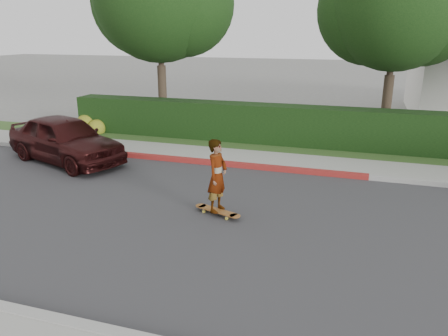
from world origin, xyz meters
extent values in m
plane|color=slate|center=(0.00, 0.00, 0.00)|extent=(120.00, 120.00, 0.00)
cube|color=#2D2D30|center=(0.00, 0.00, 0.01)|extent=(60.00, 8.00, 0.01)
cube|color=#9E9E99|center=(0.00, 4.10, 0.07)|extent=(60.00, 0.20, 0.15)
cube|color=maroon|center=(-5.00, 4.10, 0.08)|extent=(12.00, 0.21, 0.15)
cube|color=gray|center=(0.00, 5.00, 0.06)|extent=(60.00, 1.60, 0.12)
cube|color=#2D4C1E|center=(0.00, 6.60, 0.05)|extent=(60.00, 1.60, 0.10)
cube|color=black|center=(-3.00, 7.20, 0.75)|extent=(15.00, 1.00, 1.50)
sphere|color=#2D4C19|center=(-10.20, 6.80, 0.35)|extent=(0.90, 0.90, 0.90)
sphere|color=#2D4C19|center=(-9.60, 6.60, 0.30)|extent=(0.70, 0.70, 0.70)
cylinder|color=#33261C|center=(-7.50, 8.50, 1.35)|extent=(0.36, 0.36, 2.70)
cylinder|color=#33261C|center=(-7.50, 8.50, 3.38)|extent=(0.24, 0.24, 2.25)
sphere|color=black|center=(-8.30, 8.90, 5.20)|extent=(4.42, 4.42, 4.42)
sphere|color=black|center=(-6.60, 8.80, 5.10)|extent=(4.16, 4.16, 4.16)
cylinder|color=#33261C|center=(1.50, 9.00, 1.26)|extent=(0.36, 0.36, 2.52)
cylinder|color=#33261C|center=(1.50, 9.00, 3.15)|extent=(0.24, 0.24, 2.10)
sphere|color=black|center=(1.50, 9.00, 5.04)|extent=(4.80, 4.80, 4.80)
sphere|color=black|center=(0.70, 9.40, 4.84)|extent=(4.08, 4.08, 4.08)
sphere|color=black|center=(2.40, 9.30, 4.74)|extent=(3.84, 3.84, 3.84)
cylinder|color=yellow|center=(-2.68, 0.39, 0.04)|extent=(0.08, 0.06, 0.07)
cylinder|color=yellow|center=(-2.62, 0.57, 0.04)|extent=(0.08, 0.06, 0.07)
cylinder|color=yellow|center=(-2.05, 0.18, 0.04)|extent=(0.08, 0.06, 0.07)
cylinder|color=yellow|center=(-1.99, 0.35, 0.04)|extent=(0.08, 0.06, 0.07)
cube|color=silver|center=(-2.65, 0.48, 0.09)|extent=(0.12, 0.21, 0.03)
cube|color=silver|center=(-2.02, 0.27, 0.09)|extent=(0.12, 0.21, 0.03)
cube|color=brown|center=(-2.34, 0.37, 0.12)|extent=(1.02, 0.56, 0.02)
cylinder|color=brown|center=(-2.81, 0.54, 0.12)|extent=(0.31, 0.31, 0.02)
cylinder|color=brown|center=(-1.87, 0.21, 0.12)|extent=(0.31, 0.31, 0.02)
imported|color=white|center=(-2.34, 0.37, 0.97)|extent=(0.51, 0.68, 1.68)
imported|color=black|center=(-8.37, 3.01, 0.76)|extent=(4.80, 3.19, 1.52)
camera|label=1|loc=(0.62, -8.45, 4.08)|focal=35.00mm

